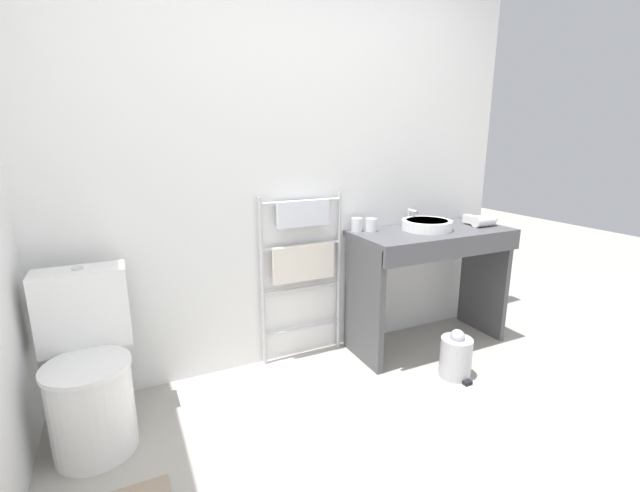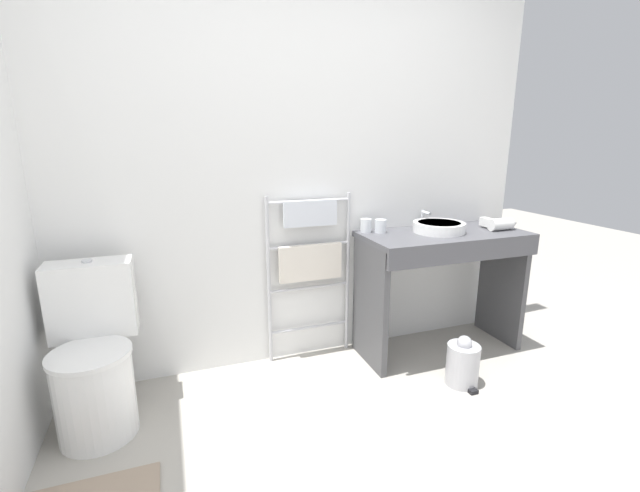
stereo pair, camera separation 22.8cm
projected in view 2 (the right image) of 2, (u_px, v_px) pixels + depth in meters
wall_back at (300, 155)px, 2.69m from camera, size 3.20×0.12×2.67m
toilet at (94, 360)px, 2.14m from camera, size 0.41×0.54×0.84m
towel_radiator at (310, 253)px, 2.75m from camera, size 0.57×0.06×1.10m
vanity_counter at (443, 270)px, 2.86m from camera, size 1.10×0.51×0.84m
sink_basin at (439, 227)px, 2.82m from camera, size 0.34×0.34×0.07m
faucet at (424, 216)px, 2.97m from camera, size 0.02×0.10×0.12m
cup_near_wall at (366, 225)px, 2.81m from camera, size 0.07×0.07×0.09m
cup_near_edge at (381, 226)px, 2.80m from camera, size 0.08×0.08×0.09m
hair_dryer at (500, 224)px, 2.89m from camera, size 0.22×0.18×0.08m
trash_bin at (463, 363)px, 2.55m from camera, size 0.19×0.23×0.31m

